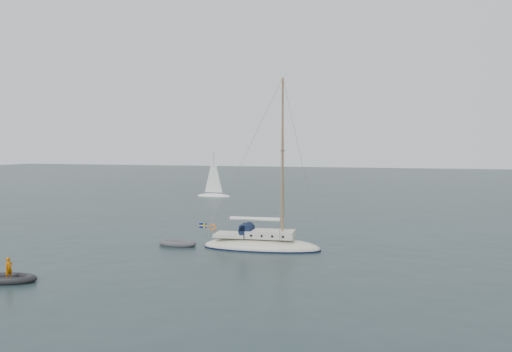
% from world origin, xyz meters
% --- Properties ---
extents(ground, '(300.00, 300.00, 0.00)m').
position_xyz_m(ground, '(0.00, 0.00, 0.00)').
color(ground, black).
rests_on(ground, ground).
extents(sailboat, '(8.94, 2.68, 12.73)m').
position_xyz_m(sailboat, '(0.19, 2.96, 0.96)').
color(sailboat, beige).
rests_on(sailboat, ground).
extents(dinghy, '(2.95, 1.33, 0.42)m').
position_xyz_m(dinghy, '(-6.12, 2.27, 0.19)').
color(dinghy, '#444348').
rests_on(dinghy, ground).
extents(rib, '(3.40, 1.55, 1.36)m').
position_xyz_m(rib, '(-10.64, -9.51, 0.21)').
color(rib, black).
rests_on(rib, ground).
extents(distant_yacht_c, '(5.29, 2.82, 7.01)m').
position_xyz_m(distant_yacht_c, '(-17.31, 37.24, 2.99)').
color(distant_yacht_c, white).
rests_on(distant_yacht_c, ground).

